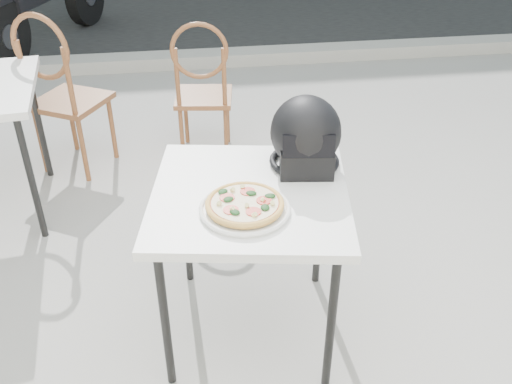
{
  "coord_description": "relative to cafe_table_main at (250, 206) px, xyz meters",
  "views": [
    {
      "loc": [
        -0.3,
        -2.36,
        1.98
      ],
      "look_at": [
        -0.03,
        -0.55,
        0.79
      ],
      "focal_mm": 40.0,
      "sensor_mm": 36.0,
      "label": 1
    }
  ],
  "objects": [
    {
      "name": "plate",
      "position": [
        -0.04,
        -0.13,
        0.08
      ],
      "size": [
        0.45,
        0.45,
        0.02
      ],
      "rotation": [
        0.0,
        0.0,
        0.38
      ],
      "color": "white",
      "rests_on": "cafe_table_main"
    },
    {
      "name": "cafe_chair_main",
      "position": [
        -0.09,
        1.65,
        -0.13
      ],
      "size": [
        0.42,
        0.42,
        0.98
      ],
      "rotation": [
        0.0,
        0.0,
        3.01
      ],
      "color": "brown",
      "rests_on": "ground"
    },
    {
      "name": "ground",
      "position": [
        0.05,
        0.47,
        -0.68
      ],
      "size": [
        80.0,
        80.0,
        0.0
      ],
      "primitive_type": "plane",
      "color": "gray",
      "rests_on": "ground"
    },
    {
      "name": "cafe_table_main",
      "position": [
        0.0,
        0.0,
        0.0
      ],
      "size": [
        0.9,
        0.9,
        0.74
      ],
      "rotation": [
        0.0,
        0.0,
        -0.17
      ],
      "color": "white",
      "rests_on": "ground"
    },
    {
      "name": "helmet",
      "position": [
        0.26,
        0.18,
        0.2
      ],
      "size": [
        0.34,
        0.35,
        0.31
      ],
      "rotation": [
        0.0,
        0.0,
        -0.13
      ],
      "color": "black",
      "rests_on": "cafe_table_main"
    },
    {
      "name": "curb",
      "position": [
        0.05,
        3.47,
        -0.62
      ],
      "size": [
        30.0,
        0.25,
        0.12
      ],
      "primitive_type": "cube",
      "color": "gray",
      "rests_on": "ground"
    },
    {
      "name": "cafe_chair_side",
      "position": [
        -0.98,
        1.59,
        -0.07
      ],
      "size": [
        0.56,
        0.56,
        1.08
      ],
      "rotation": [
        0.0,
        0.0,
        2.63
      ],
      "color": "brown",
      "rests_on": "ground"
    },
    {
      "name": "pizza",
      "position": [
        -0.04,
        -0.13,
        0.1
      ],
      "size": [
        0.35,
        0.35,
        0.04
      ],
      "rotation": [
        0.0,
        0.0,
        -0.2
      ],
      "color": "#DCA750",
      "rests_on": "plate"
    }
  ]
}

